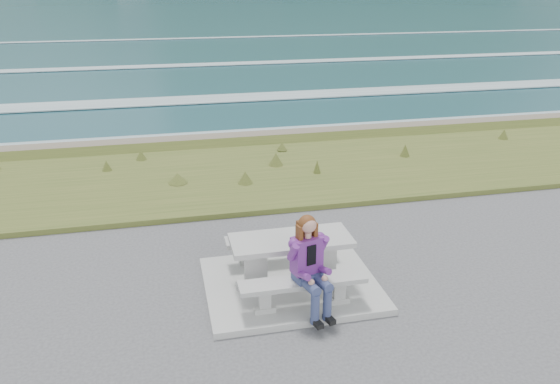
{
  "coord_description": "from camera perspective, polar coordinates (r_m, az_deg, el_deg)",
  "views": [
    {
      "loc": [
        -1.74,
        -7.03,
        4.49
      ],
      "look_at": [
        0.1,
        1.2,
        1.11
      ],
      "focal_mm": 35.0,
      "sensor_mm": 36.0,
      "label": 1
    }
  ],
  "objects": [
    {
      "name": "seated_woman",
      "position": [
        7.53,
        3.36,
        -9.09
      ],
      "size": [
        0.56,
        0.77,
        1.41
      ],
      "rotation": [
        0.0,
        0.0,
        0.26
      ],
      "color": "navy",
      "rests_on": "concrete_slab"
    },
    {
      "name": "grass_verge",
      "position": [
        12.95,
        -4.09,
        1.53
      ],
      "size": [
        160.0,
        4.5,
        0.22
      ],
      "primitive_type": "cube",
      "color": "#41551F",
      "rests_on": "ground"
    },
    {
      "name": "picnic_table",
      "position": [
        8.18,
        1.16,
        -5.88
      ],
      "size": [
        1.8,
        0.75,
        0.75
      ],
      "color": "#B0B0AA",
      "rests_on": "concrete_slab"
    },
    {
      "name": "shore_drop",
      "position": [
        15.68,
        -5.72,
        5.12
      ],
      "size": [
        160.0,
        0.8,
        2.2
      ],
      "primitive_type": "cube",
      "color": "#706454",
      "rests_on": "ground"
    },
    {
      "name": "bench_landward",
      "position": [
        7.71,
        2.4,
        -9.78
      ],
      "size": [
        1.8,
        0.35,
        0.45
      ],
      "color": "#B0B0AA",
      "rests_on": "concrete_slab"
    },
    {
      "name": "bench_seaward",
      "position": [
        8.89,
        0.08,
        -5.16
      ],
      "size": [
        1.8,
        0.35,
        0.45
      ],
      "color": "#B0B0AA",
      "rests_on": "concrete_slab"
    },
    {
      "name": "concrete_slab",
      "position": [
        8.49,
        1.13,
        -9.66
      ],
      "size": [
        2.6,
        2.1,
        0.1
      ],
      "primitive_type": "cube",
      "color": "#B0B0AA",
      "rests_on": "ground"
    },
    {
      "name": "ocean",
      "position": [
        32.76,
        -9.48,
        10.6
      ],
      "size": [
        1600.0,
        1600.0,
        0.09
      ],
      "color": "#20505B",
      "rests_on": "ground"
    }
  ]
}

